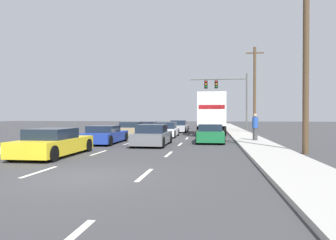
% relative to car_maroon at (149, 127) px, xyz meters
% --- Properties ---
extents(ground_plane, '(140.00, 140.00, 0.00)m').
position_rel_car_maroon_xyz_m(ground_plane, '(3.38, 0.32, -0.54)').
color(ground_plane, '#3D3D3F').
extents(sidewalk_right, '(2.23, 80.00, 0.14)m').
position_rel_car_maroon_xyz_m(sidewalk_right, '(9.74, -4.68, -0.47)').
color(sidewalk_right, '#B2AFA8').
rests_on(sidewalk_right, ground_plane).
extents(sidewalk_left, '(2.23, 80.00, 0.14)m').
position_rel_car_maroon_xyz_m(sidewalk_left, '(-2.99, -4.68, -0.47)').
color(sidewalk_left, '#B2AFA8').
rests_on(sidewalk_left, ground_plane).
extents(lane_markings, '(3.54, 57.00, 0.01)m').
position_rel_car_maroon_xyz_m(lane_markings, '(3.38, -1.62, -0.53)').
color(lane_markings, silver).
rests_on(lane_markings, ground_plane).
extents(car_maroon, '(2.01, 4.30, 1.15)m').
position_rel_car_maroon_xyz_m(car_maroon, '(0.00, 0.00, 0.00)').
color(car_maroon, maroon).
rests_on(car_maroon, ground_plane).
extents(car_tan, '(1.97, 4.43, 1.26)m').
position_rel_car_maroon_xyz_m(car_tan, '(0.04, -7.10, 0.05)').
color(car_tan, tan).
rests_on(car_tan, ground_plane).
extents(car_blue, '(2.10, 4.72, 1.16)m').
position_rel_car_maroon_xyz_m(car_blue, '(0.16, -14.22, -0.00)').
color(car_blue, '#1E389E').
rests_on(car_blue, ground_plane).
extents(car_yellow, '(2.00, 4.58, 1.23)m').
position_rel_car_maroon_xyz_m(car_yellow, '(0.13, -20.50, 0.03)').
color(car_yellow, yellow).
rests_on(car_yellow, ground_plane).
extents(car_silver, '(1.91, 4.63, 1.30)m').
position_rel_car_maroon_xyz_m(car_silver, '(3.36, 0.27, 0.05)').
color(car_silver, '#B7BABF').
rests_on(car_silver, ground_plane).
extents(car_white, '(2.01, 4.70, 1.25)m').
position_rel_car_maroon_xyz_m(car_white, '(3.15, -7.38, 0.03)').
color(car_white, white).
rests_on(car_white, ground_plane).
extents(car_gray, '(1.95, 4.24, 1.27)m').
position_rel_car_maroon_xyz_m(car_gray, '(3.49, -15.11, 0.04)').
color(car_gray, slate).
rests_on(car_gray, ground_plane).
extents(box_truck, '(2.70, 9.05, 3.82)m').
position_rel_car_maroon_xyz_m(box_truck, '(6.94, -3.47, 1.63)').
color(box_truck, white).
rests_on(box_truck, ground_plane).
extents(car_green, '(1.88, 4.09, 1.24)m').
position_rel_car_maroon_xyz_m(car_green, '(6.92, -12.56, 0.04)').
color(car_green, '#196B38').
rests_on(car_green, ground_plane).
extents(traffic_signal_mast, '(7.05, 0.69, 7.04)m').
position_rel_car_maroon_xyz_m(traffic_signal_mast, '(8.38, 5.07, 4.58)').
color(traffic_signal_mast, '#595B56').
rests_on(traffic_signal_mast, ground_plane).
extents(utility_pole_near, '(1.80, 0.28, 9.26)m').
position_rel_car_maroon_xyz_m(utility_pole_near, '(11.37, -18.12, 4.23)').
color(utility_pole_near, brown).
rests_on(utility_pole_near, ground_plane).
extents(utility_pole_mid, '(1.80, 0.28, 8.84)m').
position_rel_car_maroon_xyz_m(utility_pole_mid, '(11.33, -1.06, 4.02)').
color(utility_pole_mid, brown).
rests_on(utility_pole_mid, ground_plane).
extents(pedestrian_near_corner, '(0.38, 0.38, 1.79)m').
position_rel_car_maroon_xyz_m(pedestrian_near_corner, '(9.93, -11.92, 0.50)').
color(pedestrian_near_corner, '#3F3F42').
rests_on(pedestrian_near_corner, sidewalk_right).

